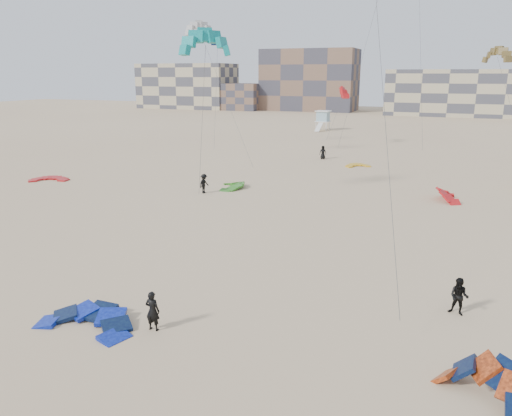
% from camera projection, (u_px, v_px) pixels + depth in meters
% --- Properties ---
extents(ground, '(320.00, 320.00, 0.00)m').
position_uv_depth(ground, '(144.00, 321.00, 22.75)').
color(ground, '#CAB087').
rests_on(ground, ground).
extents(kite_ground_blue, '(4.26, 4.49, 1.76)m').
position_uv_depth(kite_ground_blue, '(87.00, 326.00, 22.29)').
color(kite_ground_blue, '#1532B8').
rests_on(kite_ground_blue, ground).
extents(kite_ground_orange, '(5.39, 5.39, 3.78)m').
position_uv_depth(kite_ground_orange, '(487.00, 404.00, 17.02)').
color(kite_ground_orange, '#E6531C').
rests_on(kite_ground_orange, ground).
extents(kite_ground_red, '(4.98, 5.08, 0.64)m').
position_uv_depth(kite_ground_red, '(49.00, 180.00, 52.70)').
color(kite_ground_red, red).
rests_on(kite_ground_red, ground).
extents(kite_ground_green, '(4.90, 4.74, 1.78)m').
position_uv_depth(kite_ground_green, '(231.00, 187.00, 49.40)').
color(kite_ground_green, '#287F22').
rests_on(kite_ground_green, ground).
extents(kite_ground_red_far, '(3.98, 3.84, 3.11)m').
position_uv_depth(kite_ground_red_far, '(448.00, 200.00, 44.34)').
color(kite_ground_red_far, red).
rests_on(kite_ground_red_far, ground).
extents(kite_ground_yellow, '(3.88, 3.94, 0.76)m').
position_uv_depth(kite_ground_yellow, '(358.00, 167.00, 60.50)').
color(kite_ground_yellow, orange).
rests_on(kite_ground_yellow, ground).
extents(kitesurfer_main, '(0.69, 0.47, 1.82)m').
position_uv_depth(kitesurfer_main, '(153.00, 311.00, 21.70)').
color(kitesurfer_main, black).
rests_on(kitesurfer_main, ground).
extents(kitesurfer_b, '(1.02, 0.88, 1.80)m').
position_uv_depth(kitesurfer_b, '(459.00, 297.00, 23.11)').
color(kitesurfer_b, black).
rests_on(kitesurfer_b, ground).
extents(kitesurfer_c, '(0.87, 1.28, 1.83)m').
position_uv_depth(kitesurfer_c, '(204.00, 184.00, 46.83)').
color(kitesurfer_c, black).
rests_on(kitesurfer_c, ground).
extents(kitesurfer_e, '(0.90, 0.63, 1.75)m').
position_uv_depth(kitesurfer_e, '(323.00, 152.00, 65.69)').
color(kitesurfer_e, black).
rests_on(kitesurfer_e, ground).
extents(kite_fly_teal_a, '(5.55, 5.55, 13.56)m').
position_uv_depth(kite_fly_teal_a, '(206.00, 45.00, 39.65)').
color(kite_fly_teal_a, '#15A696').
rests_on(kite_fly_teal_a, ground).
extents(kite_fly_grey, '(12.01, 9.13, 16.14)m').
position_uv_depth(kite_fly_grey, '(199.00, 30.00, 60.13)').
color(kite_fly_grey, silver).
rests_on(kite_fly_grey, ground).
extents(kite_fly_olive, '(5.55, 13.26, 12.58)m').
position_uv_depth(kite_fly_olive, '(497.00, 56.00, 49.15)').
color(kite_fly_olive, brown).
rests_on(kite_fly_olive, ground).
extents(kite_fly_navy, '(4.13, 8.74, 15.38)m').
position_uv_depth(kite_fly_navy, '(218.00, 41.00, 71.46)').
color(kite_fly_navy, '#0B203C').
rests_on(kite_fly_navy, ground).
extents(kite_fly_red, '(4.40, 4.27, 8.52)m').
position_uv_depth(kite_fly_red, '(344.00, 93.00, 75.77)').
color(kite_fly_red, red).
rests_on(kite_fly_red, ground).
extents(lifeguard_tower_far, '(2.88, 5.32, 3.84)m').
position_uv_depth(lifeguard_tower_far, '(323.00, 121.00, 98.89)').
color(lifeguard_tower_far, white).
rests_on(lifeguard_tower_far, ground).
extents(condo_west_a, '(30.00, 15.00, 14.00)m').
position_uv_depth(condo_west_a, '(188.00, 86.00, 162.51)').
color(condo_west_a, tan).
rests_on(condo_west_a, ground).
extents(condo_west_b, '(28.00, 14.00, 18.00)m').
position_uv_depth(condo_west_b, '(310.00, 80.00, 151.36)').
color(condo_west_b, brown).
rests_on(condo_west_b, ground).
extents(condo_mid, '(32.00, 16.00, 12.00)m').
position_uv_depth(condo_mid, '(449.00, 93.00, 134.33)').
color(condo_mid, tan).
rests_on(condo_mid, ground).
extents(condo_fill_left, '(12.00, 10.00, 8.00)m').
position_uv_depth(condo_fill_left, '(242.00, 97.00, 154.39)').
color(condo_fill_left, brown).
rests_on(condo_fill_left, ground).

